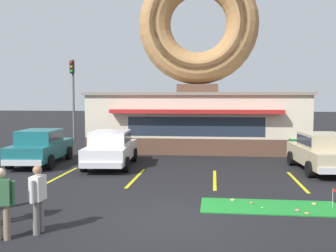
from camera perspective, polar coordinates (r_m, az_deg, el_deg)
The scene contains 21 objects.
ground_plane at distance 10.16m, azimuth 0.79°, elevation -13.42°, with size 160.00×160.00×0.00m, color black.
donut_shop_building at distance 23.61m, azimuth 4.35°, elevation 5.75°, with size 12.30×6.75×10.96m.
putting_mat at distance 11.55m, azimuth 14.58°, elevation -11.30°, with size 3.85×1.52×0.03m, color #1E842D.
mini_donut_near_left at distance 11.74m, azimuth 12.01°, elevation -10.84°, with size 0.13×0.13×0.04m, color #A5724C.
mini_donut_near_right at distance 11.31m, azimuth 18.24°, elevation -11.54°, with size 0.13×0.13×0.04m, color #D8667F.
mini_donut_mid_left at distance 11.96m, azimuth 9.35°, elevation -10.53°, with size 0.13×0.13×0.04m, color #E5C666.
mini_donut_mid_centre at distance 12.12m, azimuth 20.43°, elevation -10.54°, with size 0.13×0.13×0.04m, color #E5C666.
mini_donut_mid_right at distance 11.11m, azimuth 19.51°, elevation -11.85°, with size 0.13×0.13×0.04m, color #D17F47.
golf_ball at distance 11.29m, azimuth 13.54°, elevation -11.46°, with size 0.04×0.04×0.04m, color white.
putting_flag_pin at distance 11.81m, azimuth 22.97°, elevation -9.04°, with size 0.13×0.01×0.55m.
car_white at distance 17.68m, azimuth -8.31°, elevation -3.04°, with size 2.24×4.68×1.60m.
car_champagne at distance 17.53m, azimuth 21.44°, elevation -3.34°, with size 2.20×4.66×1.60m.
car_teal at distance 19.05m, azimuth -18.00°, elevation -2.68°, with size 2.24×4.68×1.60m.
pedestrian_blue_sweater_man at distance 9.26m, azimuth -23.03°, elevation -9.95°, with size 0.57×0.34×1.57m.
pedestrian_clipboard_woman at distance 9.43m, azimuth -18.35°, elevation -9.65°, with size 0.27×0.59×1.55m.
trash_bin at distance 21.02m, azimuth 17.87°, elevation -3.08°, with size 0.57×0.57×0.97m.
traffic_light_pole at distance 29.16m, azimuth -13.63°, elevation 5.27°, with size 0.28×0.47×5.80m.
parking_stripe_far_left at distance 16.09m, azimuth -15.27°, elevation -6.98°, with size 0.12×3.60×0.01m, color yellow.
parking_stripe_left at distance 15.24m, azimuth -4.66°, elevation -7.47°, with size 0.12×3.60×0.01m, color yellow.
parking_stripe_mid_left at distance 14.95m, azimuth 6.79°, elevation -7.71°, with size 0.12×3.60×0.01m, color yellow.
parking_stripe_centre at distance 15.26m, azimuth 18.24°, elevation -7.65°, with size 0.12×3.60×0.01m, color yellow.
Camera 1 is at (0.99, -9.63, 3.06)m, focal length 42.00 mm.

